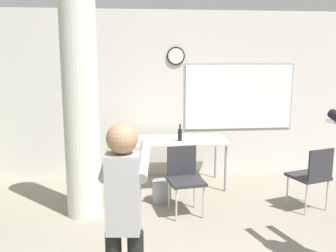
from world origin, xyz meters
name	(u,v)px	position (x,y,z in m)	size (l,w,h in m)	color
wall_back	(165,95)	(0.03, 5.06, 1.40)	(8.00, 0.15, 2.80)	silver
support_pillar	(81,108)	(-1.19, 3.42, 1.40)	(0.44, 0.44, 2.80)	silver
folding_table	(176,143)	(0.13, 4.38, 0.71)	(1.57, 0.78, 0.76)	beige
bottle_on_table	(180,134)	(0.18, 4.28, 0.86)	(0.07, 0.07, 0.26)	black
waste_bin	(162,191)	(-0.15, 3.73, 0.15)	(0.27, 0.27, 0.31)	gray
chair_table_front	(184,175)	(0.11, 3.33, 0.51)	(0.50, 0.50, 0.87)	#2D2D33
chair_mid_room	(312,174)	(1.81, 3.22, 0.51)	(0.55, 0.55, 0.87)	#2D2D33
person_playing_front	(124,212)	(-0.64, 1.22, 0.94)	(0.40, 0.64, 1.59)	black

